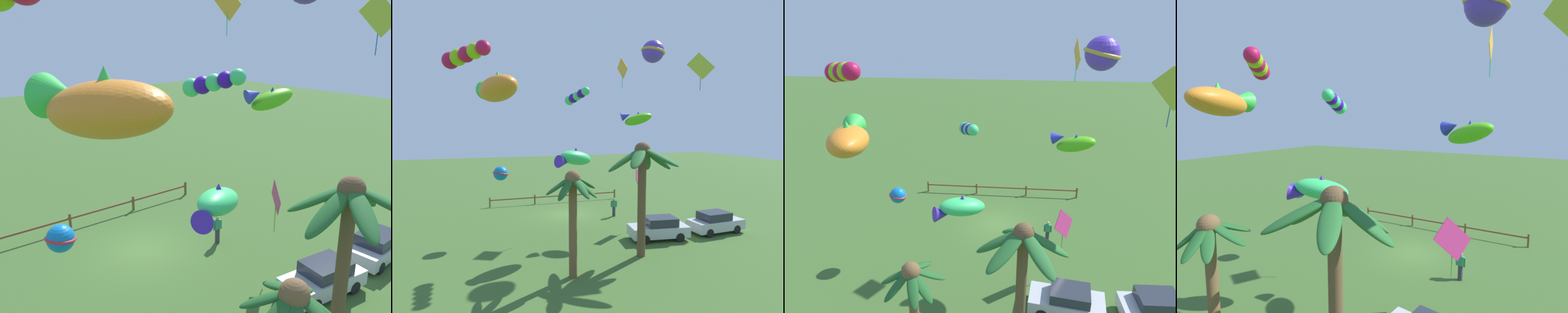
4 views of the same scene
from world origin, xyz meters
The scene contains 17 objects.
ground_plane centered at (0.00, 0.00, 0.00)m, with size 120.00×120.00×0.00m, color #3D6028.
palm_tree_0 centered at (-1.61, 10.51, 5.09)m, with size 4.27×4.23×6.71m.
palm_tree_1 centered at (2.94, 11.88, 3.97)m, with size 2.85×2.84×5.44m.
rail_fence centered at (-0.12, -4.79, 0.61)m, with size 12.93×0.12×0.95m.
parked_car_0 centered at (-8.77, 8.26, 0.75)m, with size 3.97×1.88×1.51m.
parked_car_1 centered at (-4.15, 8.24, 0.75)m, with size 4.10×2.23×1.51m.
spectator_0 centered at (-3.58, 1.89, 0.81)m, with size 0.55×0.28×1.59m.
kite_fish_0 centered at (6.30, 8.82, 9.62)m, with size 2.66×4.25×1.77m.
kite_diamond_1 centered at (-7.76, 7.46, 11.82)m, with size 1.55×1.17×2.66m.
kite_diamond_2 centered at (-4.55, 1.27, 12.51)m, with size 0.17×1.82×2.54m.
kite_ball_3 centered at (-5.03, 5.53, 13.07)m, with size 1.88×1.88×1.62m.
kite_ball_4 centered at (5.87, 4.34, 4.42)m, with size 1.36×1.35×0.97m.
kite_tube_5 centered at (1.18, 6.67, 9.53)m, with size 1.17×2.23×1.04m.
kite_fish_6 centered at (-4.27, 4.51, 8.22)m, with size 2.67×1.71×1.37m.
kite_diamond_7 centered at (-4.04, 5.43, 3.63)m, with size 1.23×1.55×2.70m.
kite_fish_8 centered at (1.58, 7.50, 5.60)m, with size 2.98×2.30×1.30m.
kite_tube_9 centered at (7.95, 5.24, 11.97)m, with size 2.93×3.24×1.43m.
Camera 3 is at (-1.05, 23.87, 15.05)m, focal length 34.07 mm.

